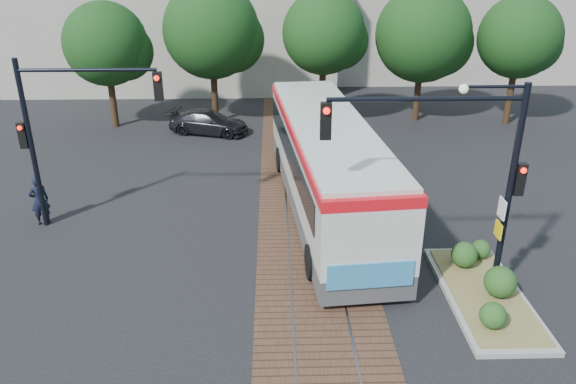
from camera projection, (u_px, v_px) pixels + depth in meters
name	position (u px, v px, depth m)	size (l,w,h in m)	color
ground	(315.00, 281.00, 16.97)	(120.00, 120.00, 0.00)	black
trackbed	(308.00, 221.00, 20.62)	(3.60, 40.00, 0.02)	#513325
tree_row	(318.00, 35.00, 30.03)	(26.40, 5.60, 7.67)	#382314
warehouses	(281.00, 25.00, 41.67)	(40.00, 13.00, 8.00)	#ADA899
city_bus	(327.00, 161.00, 20.82)	(3.99, 13.34, 3.52)	#424245
traffic_island	(485.00, 286.00, 16.14)	(2.20, 5.20, 1.13)	gray
signal_pole_main	(468.00, 161.00, 14.64)	(5.49, 0.46, 6.00)	black
signal_pole_left	(61.00, 122.00, 18.84)	(4.99, 0.34, 6.00)	black
officer	(39.00, 200.00, 20.12)	(0.67, 0.44, 1.83)	black
parked_car	(209.00, 122.00, 29.93)	(1.72, 4.23, 1.23)	black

